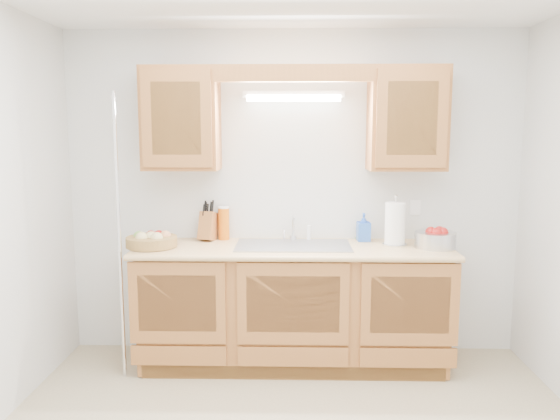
{
  "coord_description": "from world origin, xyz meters",
  "views": [
    {
      "loc": [
        -0.0,
        -2.73,
        1.73
      ],
      "look_at": [
        -0.09,
        0.85,
        1.22
      ],
      "focal_mm": 35.0,
      "sensor_mm": 36.0,
      "label": 1
    }
  ],
  "objects_px": {
    "fruit_basket": "(152,240)",
    "knife_block": "(208,226)",
    "paper_towel": "(395,224)",
    "apple_bowl": "(436,239)"
  },
  "relations": [
    {
      "from": "apple_bowl",
      "to": "fruit_basket",
      "type": "bearing_deg",
      "value": -179.18
    },
    {
      "from": "knife_block",
      "to": "paper_towel",
      "type": "height_order",
      "value": "paper_towel"
    },
    {
      "from": "knife_block",
      "to": "apple_bowl",
      "type": "height_order",
      "value": "knife_block"
    },
    {
      "from": "knife_block",
      "to": "paper_towel",
      "type": "distance_m",
      "value": 1.42
    },
    {
      "from": "paper_towel",
      "to": "fruit_basket",
      "type": "bearing_deg",
      "value": -176.47
    },
    {
      "from": "knife_block",
      "to": "fruit_basket",
      "type": "bearing_deg",
      "value": -127.31
    },
    {
      "from": "fruit_basket",
      "to": "paper_towel",
      "type": "bearing_deg",
      "value": 3.53
    },
    {
      "from": "knife_block",
      "to": "paper_towel",
      "type": "xyz_separation_m",
      "value": [
        1.41,
        -0.16,
        0.04
      ]
    },
    {
      "from": "fruit_basket",
      "to": "knife_block",
      "type": "height_order",
      "value": "knife_block"
    },
    {
      "from": "fruit_basket",
      "to": "knife_block",
      "type": "relative_size",
      "value": 1.23
    }
  ]
}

